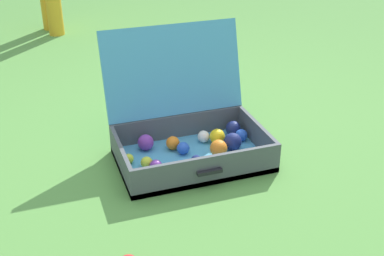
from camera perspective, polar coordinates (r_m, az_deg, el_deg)
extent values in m
plane|color=#569342|center=(2.40, 0.21, -2.84)|extent=(16.00, 16.00, 0.00)
cube|color=#4799C6|center=(2.33, 0.00, -3.49)|extent=(0.67, 0.43, 0.03)
cube|color=#4C5156|center=(2.23, -7.97, -3.60)|extent=(0.02, 0.43, 0.14)
cube|color=#4C5156|center=(2.42, 7.34, -0.98)|extent=(0.02, 0.43, 0.14)
cube|color=#4C5156|center=(2.14, 1.81, -4.85)|extent=(0.64, 0.02, 0.14)
cube|color=#4C5156|center=(2.48, -1.56, -0.01)|extent=(0.64, 0.02, 0.14)
cube|color=#4799C6|center=(2.42, -2.15, 6.54)|extent=(0.67, 0.14, 0.42)
cube|color=black|center=(2.12, 2.02, -4.99)|extent=(0.11, 0.02, 0.02)
sphere|color=navy|center=(2.25, 0.48, -3.67)|extent=(0.05, 0.05, 0.05)
sphere|color=orange|center=(2.37, -2.17, -1.70)|extent=(0.06, 0.06, 0.06)
sphere|color=blue|center=(2.46, 5.55, -0.76)|extent=(0.06, 0.06, 0.06)
sphere|color=purple|center=(2.21, -4.08, -4.29)|extent=(0.06, 0.06, 0.06)
sphere|color=blue|center=(2.33, -1.00, -2.29)|extent=(0.06, 0.06, 0.06)
sphere|color=white|center=(2.43, 1.31, -0.97)|extent=(0.06, 0.06, 0.06)
sphere|color=purple|center=(2.19, 0.92, -4.45)|extent=(0.06, 0.06, 0.06)
sphere|color=#CCDB38|center=(2.28, -7.15, -3.45)|extent=(0.05, 0.05, 0.05)
sphere|color=navy|center=(2.50, 4.66, -0.04)|extent=(0.07, 0.07, 0.07)
sphere|color=orange|center=(2.31, 3.01, -2.30)|extent=(0.08, 0.08, 0.08)
sphere|color=purple|center=(2.37, -5.24, -1.63)|extent=(0.08, 0.08, 0.08)
sphere|color=yellow|center=(2.42, 2.86, -0.96)|extent=(0.07, 0.07, 0.07)
sphere|color=navy|center=(2.37, 4.61, -1.54)|extent=(0.08, 0.08, 0.08)
sphere|color=#CCDB38|center=(2.24, -5.13, -3.90)|extent=(0.05, 0.05, 0.05)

